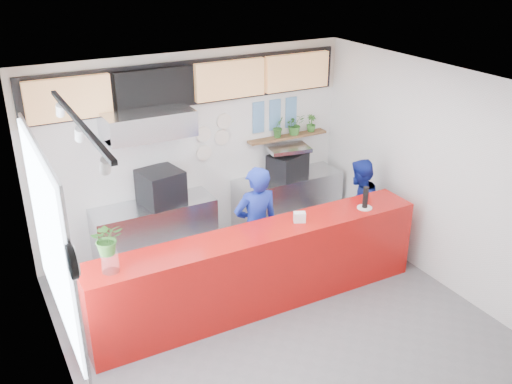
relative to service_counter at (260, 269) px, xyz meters
name	(u,v)px	position (x,y,z in m)	size (l,w,h in m)	color
floor	(275,321)	(0.00, -0.40, -0.55)	(5.00, 5.00, 0.00)	slate
ceiling	(279,88)	(0.00, -0.40, 2.45)	(5.00, 5.00, 0.00)	silver
wall_back	(194,151)	(0.00, 2.10, 0.95)	(5.00, 5.00, 0.00)	white
wall_left	(55,269)	(-2.50, -0.40, 0.95)	(5.00, 5.00, 0.00)	white
wall_right	(436,176)	(2.50, -0.40, 0.95)	(5.00, 5.00, 0.00)	white
service_counter	(260,269)	(0.00, 0.00, 0.00)	(4.50, 0.60, 1.10)	#A90F0C
cream_band	(191,79)	(0.00, 2.09, 2.05)	(5.00, 0.02, 0.80)	beige
prep_bench	(155,232)	(-0.80, 1.80, -0.10)	(1.80, 0.60, 0.90)	#B2B5BA
panini_oven	(161,187)	(-0.66, 1.80, 0.60)	(0.56, 0.56, 0.50)	black
extraction_hood	(147,123)	(-0.80, 1.75, 1.60)	(1.20, 0.70, 0.35)	#B2B5BA
hood_lip	(149,137)	(-0.80, 1.75, 1.40)	(1.20, 0.70, 0.08)	#B2B5BA
right_bench	(287,201)	(1.50, 1.80, -0.10)	(1.80, 0.60, 0.90)	#B2B5BA
espresso_machine	(288,165)	(1.49, 1.80, 0.54)	(0.60, 0.43, 0.39)	black
espresso_tray	(288,148)	(1.49, 1.80, 0.83)	(0.66, 0.46, 0.06)	#B3B6BB
herb_shelf	(288,137)	(1.60, 2.00, 0.95)	(1.40, 0.18, 0.04)	brown
menu_board_far_left	(69,99)	(-1.75, 1.98, 2.00)	(1.10, 0.10, 0.55)	tan
menu_board_mid_left	(154,89)	(-0.59, 1.98, 2.00)	(1.10, 0.10, 0.55)	black
menu_board_mid_right	(230,80)	(0.57, 1.98, 2.00)	(1.10, 0.10, 0.55)	tan
menu_board_far_right	(297,72)	(1.73, 1.98, 2.00)	(1.10, 0.10, 0.55)	tan
soffit	(192,83)	(0.00, 2.06, 2.00)	(4.80, 0.04, 0.65)	black
window_pane	(50,237)	(-2.47, -0.10, 1.15)	(0.04, 2.20, 1.90)	silver
window_frame	(52,237)	(-2.45, -0.10, 1.15)	(0.03, 2.30, 2.00)	#B2B5BA
wall_clock_rim	(72,262)	(-2.46, -1.30, 1.50)	(0.30, 0.30, 0.05)	black
wall_clock_face	(75,261)	(-2.43, -1.30, 1.50)	(0.26, 0.26, 0.02)	white
track_rail	(78,121)	(-2.10, -0.40, 2.39)	(0.05, 2.40, 0.04)	black
dec_plate_a	(203,134)	(0.15, 2.07, 1.20)	(0.24, 0.24, 0.03)	silver
dec_plate_b	(222,137)	(0.45, 2.07, 1.10)	(0.24, 0.24, 0.03)	silver
dec_plate_c	(204,153)	(0.15, 2.07, 0.90)	(0.24, 0.24, 0.03)	silver
dec_plate_d	(224,121)	(0.50, 2.07, 1.35)	(0.24, 0.24, 0.03)	silver
photo_frame_a	(258,110)	(1.10, 2.08, 1.45)	(0.20, 0.02, 0.25)	#598CBF
photo_frame_b	(275,107)	(1.40, 2.08, 1.45)	(0.20, 0.02, 0.25)	#598CBF
photo_frame_c	(291,105)	(1.70, 2.08, 1.45)	(0.20, 0.02, 0.25)	#598CBF
photo_frame_d	(258,125)	(1.10, 2.08, 1.20)	(0.20, 0.02, 0.25)	#598CBF
photo_frame_e	(275,122)	(1.40, 2.08, 1.20)	(0.20, 0.02, 0.25)	#598CBF
photo_frame_f	(291,120)	(1.70, 2.08, 1.20)	(0.20, 0.02, 0.25)	#598CBF
staff_center	(256,227)	(0.22, 0.52, 0.32)	(0.64, 0.42, 1.74)	navy
staff_right	(358,207)	(1.97, 0.55, 0.20)	(0.73, 0.57, 1.51)	navy
herb_b	(278,127)	(1.42, 2.00, 1.14)	(0.19, 0.15, 0.34)	#316623
herb_c	(295,124)	(1.73, 2.00, 1.14)	(0.31, 0.27, 0.34)	#316623
herb_d	(311,123)	(2.05, 2.00, 1.11)	(0.16, 0.14, 0.28)	#316623
glass_vase	(110,262)	(-1.89, -0.04, 0.67)	(0.19, 0.19, 0.23)	silver
basil_vase	(107,238)	(-1.89, -0.04, 0.96)	(0.34, 0.30, 0.38)	#316623
napkin_holder	(299,217)	(0.57, -0.01, 0.62)	(0.15, 0.10, 0.13)	white
white_plate	(365,208)	(1.57, -0.08, 0.56)	(0.20, 0.20, 0.02)	white
pepper_mill	(365,197)	(1.57, -0.08, 0.71)	(0.07, 0.07, 0.30)	black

